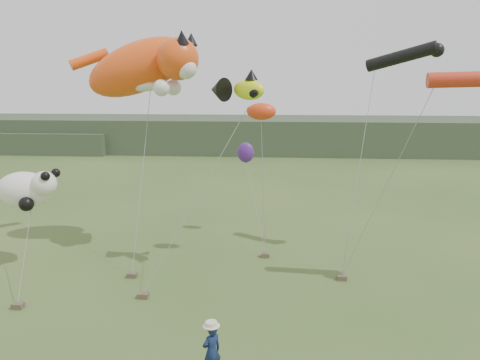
{
  "coord_description": "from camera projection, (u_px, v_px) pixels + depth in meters",
  "views": [
    {
      "loc": [
        2.36,
        -13.12,
        8.12
      ],
      "look_at": [
        1.03,
        3.0,
        4.79
      ],
      "focal_mm": 35.0,
      "sensor_mm": 36.0,
      "label": 1
    }
  ],
  "objects": [
    {
      "name": "fish_kite",
      "position": [
        237.0,
        89.0,
        19.11
      ],
      "size": [
        2.74,
        1.8,
        1.31
      ],
      "color": "#DCEF14",
      "rests_on": "ground"
    },
    {
      "name": "panda_kite",
      "position": [
        27.0,
        189.0,
        20.69
      ],
      "size": [
        2.87,
        1.86,
        1.78
      ],
      "color": "white",
      "rests_on": "ground"
    },
    {
      "name": "cat_kite",
      "position": [
        147.0,
        66.0,
        21.91
      ],
      "size": [
        6.79,
        3.62,
        3.99
      ],
      "color": "#EA4B13",
      "rests_on": "ground"
    },
    {
      "name": "festival_attendant",
      "position": [
        212.0,
        351.0,
        13.01
      ],
      "size": [
        0.7,
        0.68,
        1.62
      ],
      "primitive_type": "imported",
      "rotation": [
        0.0,
        0.0,
        3.85
      ],
      "color": "#111E42",
      "rests_on": "ground"
    },
    {
      "name": "sandbag_anchors",
      "position": [
        187.0,
        280.0,
        19.46
      ],
      "size": [
        12.65,
        6.27,
        0.2
      ],
      "color": "brown",
      "rests_on": "ground"
    },
    {
      "name": "tube_kites",
      "position": [
        440.0,
        66.0,
        18.87
      ],
      "size": [
        4.75,
        5.9,
        2.0
      ],
      "color": "black",
      "rests_on": "ground"
    },
    {
      "name": "misc_kites",
      "position": [
        254.0,
        131.0,
        22.62
      ],
      "size": [
        2.05,
        4.41,
        3.32
      ],
      "color": "red",
      "rests_on": "ground"
    },
    {
      "name": "headland",
      "position": [
        234.0,
        135.0,
        58.12
      ],
      "size": [
        90.0,
        13.0,
        4.0
      ],
      "color": "#2D3D28",
      "rests_on": "ground"
    },
    {
      "name": "ground",
      "position": [
        199.0,
        348.0,
        14.63
      ],
      "size": [
        120.0,
        120.0,
        0.0
      ],
      "primitive_type": "plane",
      "color": "#385123",
      "rests_on": "ground"
    }
  ]
}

